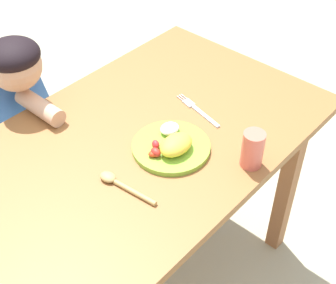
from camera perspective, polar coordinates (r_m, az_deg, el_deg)
dining_table at (r=1.47m, az=-5.60°, el=-4.37°), size 1.34×0.73×0.74m
plate at (r=1.39m, az=0.44°, el=-0.39°), size 0.22×0.22×0.06m
fork at (r=1.54m, az=3.53°, el=3.66°), size 0.06×0.20×0.01m
spoon at (r=1.30m, az=-5.71°, el=-4.81°), size 0.04×0.18×0.02m
drinking_cup at (r=1.34m, az=9.79°, el=-0.84°), size 0.06×0.06×0.11m
person at (r=1.83m, az=-16.55°, el=-0.15°), size 0.21×0.39×0.97m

